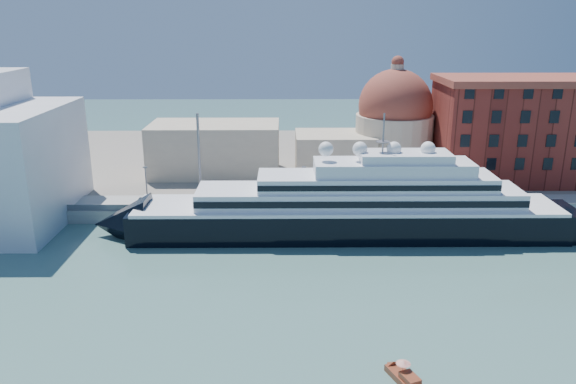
{
  "coord_description": "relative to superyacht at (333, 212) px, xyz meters",
  "views": [
    {
      "loc": [
        -3.9,
        -71.46,
        37.53
      ],
      "look_at": [
        -3.15,
        18.0,
        9.69
      ],
      "focal_mm": 35.0,
      "sensor_mm": 36.0,
      "label": 1
    }
  ],
  "objects": [
    {
      "name": "church",
      "position": [
        1.38,
        34.72,
        6.45
      ],
      "size": [
        66.0,
        18.0,
        25.5
      ],
      "color": "beige",
      "rests_on": "land"
    },
    {
      "name": "service_barge",
      "position": [
        -55.95,
        -1.17,
        -3.7
      ],
      "size": [
        12.2,
        6.48,
        2.61
      ],
      "rotation": [
        0.0,
        0.0,
        0.24
      ],
      "color": "white",
      "rests_on": "ground"
    },
    {
      "name": "superyacht",
      "position": [
        0.0,
        0.0,
        0.0
      ],
      "size": [
        86.35,
        11.97,
        25.81
      ],
      "color": "black",
      "rests_on": "ground"
    },
    {
      "name": "lamp_posts",
      "position": [
        -17.68,
        9.27,
        5.39
      ],
      "size": [
        120.8,
        2.4,
        18.0
      ],
      "color": "slate",
      "rests_on": "quay"
    },
    {
      "name": "quay_fence",
      "position": [
        -5.01,
        6.5,
        -1.35
      ],
      "size": [
        180.0,
        0.1,
        1.2
      ],
      "primitive_type": "cube",
      "color": "slate",
      "rests_on": "quay"
    },
    {
      "name": "quay",
      "position": [
        -5.01,
        11.0,
        -3.2
      ],
      "size": [
        180.0,
        10.0,
        2.5
      ],
      "primitive_type": "cube",
      "color": "gray",
      "rests_on": "ground"
    },
    {
      "name": "warehouse",
      "position": [
        46.99,
        29.0,
        9.34
      ],
      "size": [
        43.0,
        19.0,
        23.25
      ],
      "color": "maroon",
      "rests_on": "land"
    },
    {
      "name": "water_taxi",
      "position": [
        4.13,
        -43.15,
        -3.84
      ],
      "size": [
        3.7,
        5.68,
        2.57
      ],
      "rotation": [
        0.0,
        0.0,
        0.39
      ],
      "color": "maroon",
      "rests_on": "ground"
    },
    {
      "name": "ground",
      "position": [
        -5.01,
        -23.0,
        -4.45
      ],
      "size": [
        400.0,
        400.0,
        0.0
      ],
      "primitive_type": "plane",
      "color": "#3B6666",
      "rests_on": "ground"
    },
    {
      "name": "land",
      "position": [
        -5.01,
        52.0,
        -3.45
      ],
      "size": [
        260.0,
        72.0,
        2.0
      ],
      "primitive_type": "cube",
      "color": "slate",
      "rests_on": "ground"
    }
  ]
}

